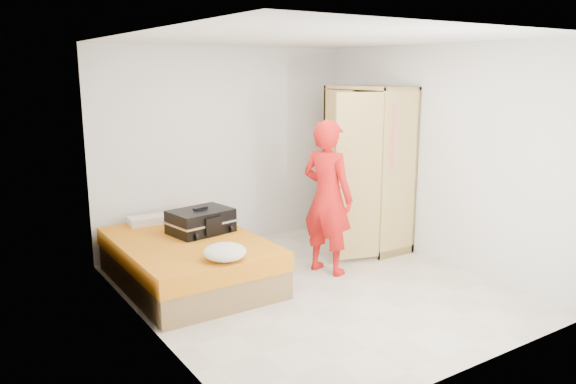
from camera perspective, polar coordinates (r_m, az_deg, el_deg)
room at (r=5.76m, az=2.86°, el=2.31°), size 4.00×4.02×2.60m
bed at (r=6.28m, az=-10.02°, el=-6.91°), size 1.42×2.02×0.50m
wardrobe at (r=7.37m, az=8.01°, el=2.01°), size 1.15×1.20×2.10m
person at (r=6.37m, az=4.02°, el=-0.56°), size 0.60×0.74×1.77m
suitcase at (r=6.40m, az=-8.84°, el=-2.96°), size 0.75×0.60×0.29m
round_cushion at (r=5.47m, az=-6.43°, el=-6.08°), size 0.42×0.42×0.16m
pillow at (r=6.92m, az=-13.82°, el=-2.75°), size 0.52×0.29×0.09m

